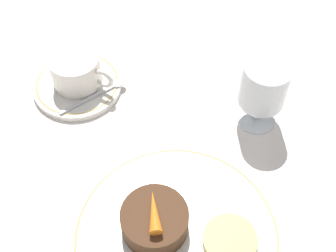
# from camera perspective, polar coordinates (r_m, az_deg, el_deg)

# --- Properties ---
(ground_plane) EXTENTS (3.00, 3.00, 0.00)m
(ground_plane) POSITION_cam_1_polar(r_m,az_deg,el_deg) (0.63, 0.98, -9.03)
(ground_plane) COLOR white
(dinner_plate) EXTENTS (0.27, 0.27, 0.01)m
(dinner_plate) POSITION_cam_1_polar(r_m,az_deg,el_deg) (0.60, 1.05, -13.36)
(dinner_plate) COLOR white
(dinner_plate) RESTS_ON ground_plane
(saucer) EXTENTS (0.14, 0.14, 0.01)m
(saucer) POSITION_cam_1_polar(r_m,az_deg,el_deg) (0.75, -10.98, 5.00)
(saucer) COLOR white
(saucer) RESTS_ON ground_plane
(coffee_cup) EXTENTS (0.10, 0.08, 0.05)m
(coffee_cup) POSITION_cam_1_polar(r_m,az_deg,el_deg) (0.73, -11.12, 6.76)
(coffee_cup) COLOR white
(coffee_cup) RESTS_ON saucer
(spoon) EXTENTS (0.07, 0.10, 0.00)m
(spoon) POSITION_cam_1_polar(r_m,az_deg,el_deg) (0.73, -8.19, 4.04)
(spoon) COLOR silver
(spoon) RESTS_ON saucer
(wine_glass) EXTENTS (0.07, 0.07, 0.11)m
(wine_glass) POSITION_cam_1_polar(r_m,az_deg,el_deg) (0.66, 11.57, 4.60)
(wine_glass) COLOR silver
(wine_glass) RESTS_ON ground_plane
(dessert_cake) EXTENTS (0.08, 0.08, 0.04)m
(dessert_cake) POSITION_cam_1_polar(r_m,az_deg,el_deg) (0.58, -1.65, -11.46)
(dessert_cake) COLOR #4C2D19
(dessert_cake) RESTS_ON dinner_plate
(carrot_garnish) EXTENTS (0.04, 0.05, 0.02)m
(carrot_garnish) POSITION_cam_1_polar(r_m,az_deg,el_deg) (0.56, -1.71, -10.36)
(carrot_garnish) COLOR orange
(carrot_garnish) RESTS_ON dessert_cake
(pineapple_slice) EXTENTS (0.07, 0.07, 0.01)m
(pineapple_slice) POSITION_cam_1_polar(r_m,az_deg,el_deg) (0.59, 7.56, -13.59)
(pineapple_slice) COLOR #EFE075
(pineapple_slice) RESTS_ON dinner_plate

